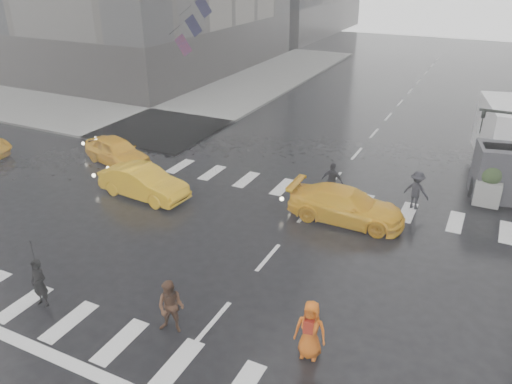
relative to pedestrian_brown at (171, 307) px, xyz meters
The scene contains 14 objects.
ground 5.07m from the pedestrian_brown, 79.71° to the left, with size 120.00×120.00×0.00m, color black.
sidewalk_nw 29.14m from the pedestrian_brown, 129.70° to the left, with size 35.00×35.00×0.15m, color gray.
road_markings 5.07m from the pedestrian_brown, 79.71° to the left, with size 18.00×48.00×0.01m, color silver, non-canonical shape.
planter_west 15.30m from the pedestrian_brown, 58.96° to the left, with size 1.10×1.10×1.80m.
flag_cluster 27.79m from the pedestrian_brown, 121.22° to the left, with size 2.87×3.06×4.69m.
pedestrian_black 4.61m from the pedestrian_brown, 169.57° to the right, with size 0.97×0.99×2.43m.
pedestrian_brown is the anchor object (origin of this frame).
pedestrian_orange 4.14m from the pedestrian_brown, 11.90° to the left, with size 0.96×0.70×1.82m.
pedestrian_far_a 10.81m from the pedestrian_brown, 82.42° to the left, with size 1.05×0.64×1.79m, color black.
pedestrian_far_b 12.52m from the pedestrian_brown, 66.19° to the left, with size 1.14×0.63×1.76m, color black.
taxi_front 14.13m from the pedestrian_brown, 136.66° to the left, with size 1.73×4.31×1.47m, color #FFB40D.
taxi_mid 9.61m from the pedestrian_brown, 132.49° to the left, with size 1.54×4.43×1.46m, color #FFB40D.
taxi_rear 9.36m from the pedestrian_brown, 73.75° to the left, with size 2.00×4.35×1.43m, color #FFB40D.
box_truck 18.59m from the pedestrian_brown, 63.12° to the left, with size 2.58×6.89×3.66m.
Camera 1 is at (6.56, -14.39, 10.28)m, focal length 35.00 mm.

